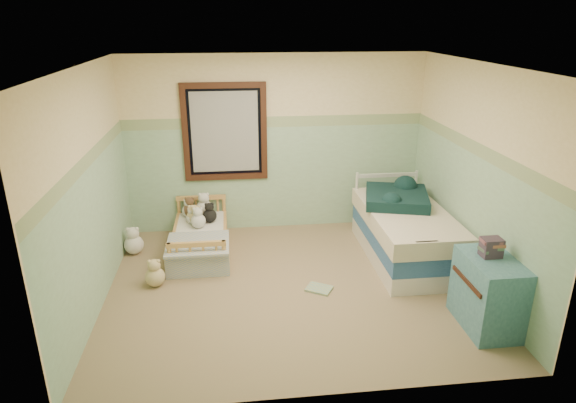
{
  "coord_description": "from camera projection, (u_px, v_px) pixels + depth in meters",
  "views": [
    {
      "loc": [
        -0.63,
        -5.05,
        2.96
      ],
      "look_at": [
        0.01,
        0.35,
        0.92
      ],
      "focal_mm": 31.04,
      "sensor_mm": 36.0,
      "label": 1
    }
  ],
  "objects": [
    {
      "name": "plush_bed_dark",
      "position": [
        210.0,
        216.0,
        6.8
      ],
      "size": [
        0.19,
        0.19,
        0.19
      ],
      "primitive_type": "sphere",
      "color": "black",
      "rests_on": "toddler_mattress"
    },
    {
      "name": "floor",
      "position": [
        291.0,
        287.0,
        5.81
      ],
      "size": [
        4.2,
        3.6,
        0.02
      ],
      "primitive_type": "cube",
      "color": "#8B7754",
      "rests_on": "ground"
    },
    {
      "name": "plush_floor_cream",
      "position": [
        134.0,
        245.0,
        6.56
      ],
      "size": [
        0.25,
        0.25,
        0.25
      ],
      "primitive_type": "sphere",
      "color": "white",
      "rests_on": "floor"
    },
    {
      "name": "twin_boxspring",
      "position": [
        405.0,
        235.0,
        6.37
      ],
      "size": [
        0.92,
        1.85,
        0.22
      ],
      "primitive_type": "cube",
      "color": "#254F85",
      "rests_on": "twin_bed_frame"
    },
    {
      "name": "twin_bed_frame",
      "position": [
        404.0,
        250.0,
        6.45
      ],
      "size": [
        0.92,
        1.85,
        0.22
      ],
      "primitive_type": "cube",
      "color": "white",
      "rests_on": "floor"
    },
    {
      "name": "twin_mattress",
      "position": [
        407.0,
        219.0,
        6.29
      ],
      "size": [
        0.96,
        1.88,
        0.22
      ],
      "primitive_type": "cube",
      "color": "beige",
      "rests_on": "twin_boxspring"
    },
    {
      "name": "floor_book",
      "position": [
        319.0,
        289.0,
        5.72
      ],
      "size": [
        0.35,
        0.33,
        0.03
      ],
      "primitive_type": "cube",
      "rotation": [
        0.0,
        0.0,
        -0.54
      ],
      "color": "gold",
      "rests_on": "floor"
    },
    {
      "name": "wall_right",
      "position": [
        476.0,
        178.0,
        5.6
      ],
      "size": [
        0.04,
        3.6,
        2.5
      ],
      "primitive_type": "cube",
      "color": "beige",
      "rests_on": "floor"
    },
    {
      "name": "window_blinds",
      "position": [
        225.0,
        132.0,
        6.87
      ],
      "size": [
        0.92,
        0.01,
        1.12
      ],
      "primitive_type": "cube",
      "color": "#BBBBB9",
      "rests_on": "window_frame"
    },
    {
      "name": "book_stack",
      "position": [
        491.0,
        247.0,
        4.84
      ],
      "size": [
        0.19,
        0.15,
        0.19
      ],
      "primitive_type": "cube",
      "rotation": [
        0.0,
        0.0,
        0.01
      ],
      "color": "#4F2E32",
      "rests_on": "dresser"
    },
    {
      "name": "border_strip",
      "position": [
        275.0,
        122.0,
        6.91
      ],
      "size": [
        4.2,
        0.01,
        0.15
      ],
      "primitive_type": "cube",
      "color": "#3F683F",
      "rests_on": "wall_back"
    },
    {
      "name": "ceiling",
      "position": [
        291.0,
        64.0,
        4.93
      ],
      "size": [
        4.2,
        3.6,
        0.02
      ],
      "primitive_type": "cube",
      "color": "silver",
      "rests_on": "wall_back"
    },
    {
      "name": "wall_front",
      "position": [
        320.0,
        261.0,
        3.69
      ],
      "size": [
        4.2,
        0.04,
        2.5
      ],
      "primitive_type": "cube",
      "color": "beige",
      "rests_on": "floor"
    },
    {
      "name": "extra_plush_3",
      "position": [
        196.0,
        218.0,
        6.72
      ],
      "size": [
        0.18,
        0.18,
        0.18
      ],
      "primitive_type": "sphere",
      "color": "#D7C088",
      "rests_on": "toddler_mattress"
    },
    {
      "name": "teal_blanket",
      "position": [
        396.0,
        197.0,
        6.5
      ],
      "size": [
        0.97,
        1.01,
        0.14
      ],
      "primitive_type": "cube",
      "rotation": [
        0.0,
        0.0,
        -0.27
      ],
      "color": "black",
      "rests_on": "twin_mattress"
    },
    {
      "name": "extra_plush_1",
      "position": [
        198.0,
        221.0,
        6.62
      ],
      "size": [
        0.2,
        0.2,
        0.2
      ],
      "primitive_type": "sphere",
      "color": "silver",
      "rests_on": "toddler_mattress"
    },
    {
      "name": "extra_plush_0",
      "position": [
        189.0,
        211.0,
        6.98
      ],
      "size": [
        0.18,
        0.18,
        0.18
      ],
      "primitive_type": "sphere",
      "color": "silver",
      "rests_on": "toddler_mattress"
    },
    {
      "name": "plush_bed_white",
      "position": [
        204.0,
        208.0,
        6.99
      ],
      "size": [
        0.24,
        0.24,
        0.24
      ],
      "primitive_type": "sphere",
      "color": "silver",
      "rests_on": "toddler_mattress"
    },
    {
      "name": "red_pillow",
      "position": [
        214.0,
        253.0,
        6.42
      ],
      "size": [
        0.38,
        0.36,
        0.18
      ],
      "primitive_type": "cube",
      "rotation": [
        0.0,
        0.0,
        0.5
      ],
      "color": "maroon",
      "rests_on": "floor"
    },
    {
      "name": "dresser",
      "position": [
        488.0,
        293.0,
        4.94
      ],
      "size": [
        0.47,
        0.75,
        0.75
      ],
      "primitive_type": "cube",
      "color": "#37687C",
      "rests_on": "floor"
    },
    {
      "name": "toddler_bed_frame",
      "position": [
        201.0,
        245.0,
        6.63
      ],
      "size": [
        0.7,
        1.41,
        0.18
      ],
      "primitive_type": "cube",
      "color": "#BD8243",
      "rests_on": "floor"
    },
    {
      "name": "toddler_mattress",
      "position": [
        200.0,
        235.0,
        6.58
      ],
      "size": [
        0.64,
        1.35,
        0.12
      ],
      "primitive_type": "cube",
      "color": "white",
      "rests_on": "toddler_bed_frame"
    },
    {
      "name": "window_frame",
      "position": [
        225.0,
        132.0,
        6.86
      ],
      "size": [
        1.16,
        0.06,
        1.36
      ],
      "primitive_type": "cube",
      "color": "#3D1C12",
      "rests_on": "wall_back"
    },
    {
      "name": "plush_floor_tan",
      "position": [
        155.0,
        277.0,
        5.78
      ],
      "size": [
        0.23,
        0.23,
        0.23
      ],
      "primitive_type": "sphere",
      "color": "#D7C088",
      "rests_on": "floor"
    },
    {
      "name": "wainscot_mint",
      "position": [
        276.0,
        178.0,
        7.2
      ],
      "size": [
        4.2,
        0.01,
        1.5
      ],
      "primitive_type": "cube",
      "color": "#8AAF8D",
      "rests_on": "floor"
    },
    {
      "name": "wall_left",
      "position": [
        89.0,
        192.0,
        5.14
      ],
      "size": [
        0.04,
        3.6,
        2.5
      ],
      "primitive_type": "cube",
      "color": "beige",
      "rests_on": "floor"
    },
    {
      "name": "wall_back",
      "position": [
        275.0,
        144.0,
        7.04
      ],
      "size": [
        4.2,
        0.04,
        2.5
      ],
      "primitive_type": "cube",
      "color": "beige",
      "rests_on": "floor"
    },
    {
      "name": "extra_plush_2",
      "position": [
        192.0,
        218.0,
        6.77
      ],
      "size": [
        0.15,
        0.15,
        0.15
      ],
      "primitive_type": "sphere",
      "color": "silver",
      "rests_on": "toddler_mattress"
    },
    {
      "name": "plush_bed_tan",
      "position": [
        193.0,
        217.0,
        6.78
      ],
      "size": [
        0.17,
        0.17,
        0.17
      ],
      "primitive_type": "sphere",
      "color": "#D7C088",
      "rests_on": "toddler_mattress"
    },
    {
      "name": "plush_bed_brown",
      "position": [
        190.0,
        210.0,
        6.97
      ],
      "size": [
        0.2,
        0.2,
        0.2
      ],
      "primitive_type": "sphere",
      "color": "brown",
      "rests_on": "toddler_mattress"
    },
    {
      "name": "patchwork_quilt",
      "position": [
        198.0,
        244.0,
        6.15
      ],
      "size": [
        0.76,
        0.7,
        0.03
      ],
      "primitive_type": "cube",
      "color": "#6F91D0",
      "rests_on": "toddler_mattress"
    }
  ]
}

